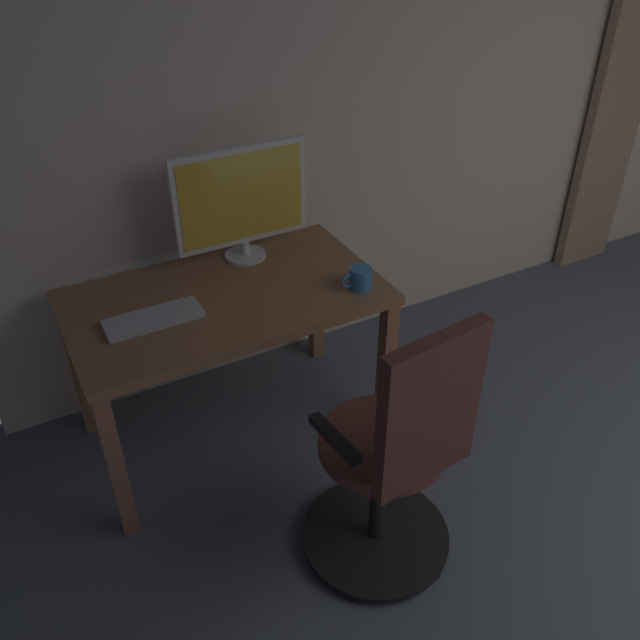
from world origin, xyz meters
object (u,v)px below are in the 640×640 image
(desk, at_px, (227,314))
(mug_tea, at_px, (360,278))
(computer_monitor, at_px, (241,199))
(computer_keyboard, at_px, (153,319))
(office_chair, at_px, (395,461))

(desk, distance_m, mug_tea, 0.56)
(computer_monitor, bearing_deg, computer_keyboard, 30.40)
(computer_keyboard, bearing_deg, mug_tea, 168.06)
(computer_monitor, distance_m, mug_tea, 0.59)
(computer_monitor, distance_m, computer_keyboard, 0.63)
(desk, bearing_deg, mug_tea, 156.02)
(computer_monitor, bearing_deg, desk, 51.20)
(office_chair, height_order, computer_keyboard, office_chair)
(desk, bearing_deg, computer_keyboard, 9.52)
(desk, relative_size, office_chair, 1.14)
(desk, height_order, computer_keyboard, computer_keyboard)
(desk, xyz_separation_m, office_chair, (-0.23, 0.90, -0.13))
(computer_keyboard, bearing_deg, desk, -170.48)
(desk, bearing_deg, office_chair, 104.41)
(desk, xyz_separation_m, computer_keyboard, (0.31, 0.05, 0.11))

